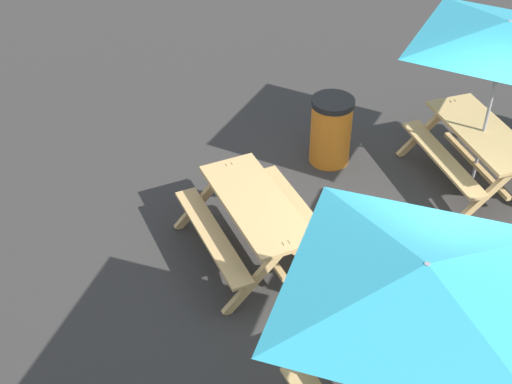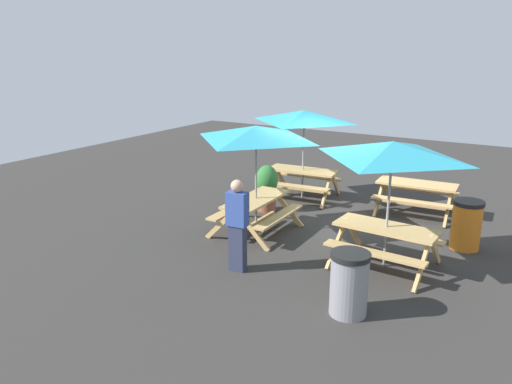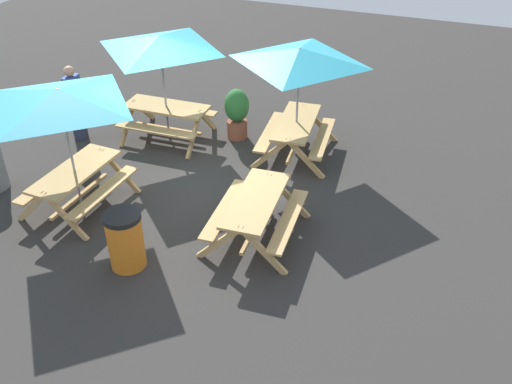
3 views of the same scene
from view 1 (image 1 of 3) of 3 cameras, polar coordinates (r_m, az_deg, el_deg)
ground_plane at (r=8.47m, az=14.82°, el=-7.28°), size 24.00×24.00×0.00m
picnic_table_0 at (r=8.25m, az=-0.00°, el=-1.85°), size 1.87×1.62×0.81m
picnic_table_2 at (r=9.18m, az=19.23°, el=11.05°), size 2.12×2.12×2.34m
picnic_table_3 at (r=5.50m, az=13.09°, el=-7.93°), size 2.17×2.17×2.34m
trash_bin_orange at (r=9.86m, az=6.01°, el=4.92°), size 0.59×0.59×0.98m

